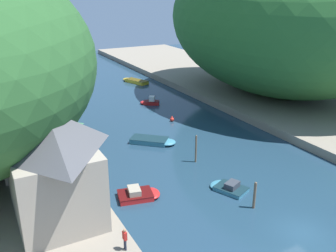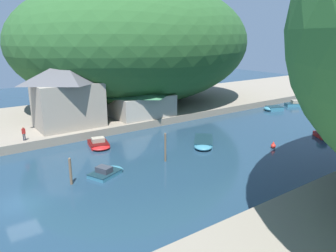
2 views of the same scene
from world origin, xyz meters
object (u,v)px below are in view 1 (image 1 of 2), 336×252
Objects in this scene: boat_open_rowboat at (139,194)px; channel_buoy_near at (172,119)px; boat_moored_right at (54,102)px; boat_far_right_bank at (134,81)px; boat_small_dinghy at (155,141)px; boat_cabin_cruiser at (49,91)px; boat_mid_channel at (228,187)px; boat_near_quay at (150,102)px; boathouse_shed at (34,140)px; person_on_quay at (125,238)px; waterfront_building at (52,163)px.

boat_open_rowboat is 4.72× the size of channel_buoy_near.
boat_moored_right reaches higher than boat_far_right_bank.
boat_far_right_bank is 32.06m from boat_small_dinghy.
boat_cabin_cruiser is at bearing -74.56° from boat_moored_right.
boat_near_quay is (5.35, 28.74, 0.12)m from boat_mid_channel.
boat_near_quay is (20.62, 15.76, -2.98)m from boathouse_shed.
boat_open_rowboat is 0.64× the size of boat_far_right_bank.
boat_small_dinghy is 21.55m from person_on_quay.
boathouse_shed reaches higher than boat_near_quay.
boat_moored_right is 15.94m from boat_near_quay.
waterfront_building is at bearing 23.65° from person_on_quay.
boat_far_right_bank is (17.06, 41.21, -0.01)m from boat_open_rowboat.
boat_near_quay reaches higher than boat_mid_channel.
person_on_quay is (-4.37, -7.49, 1.73)m from boat_open_rowboat.
boat_far_right_bank is at bearing 59.71° from waterfront_building.
channel_buoy_near is at bearing -120.98° from boat_far_right_bank.
channel_buoy_near is (-0.78, -9.14, -0.06)m from boat_near_quay.
boat_open_rowboat is at bearing 9.79° from boat_small_dinghy.
boathouse_shed is 24.65m from boat_moored_right.
boat_mid_channel reaches higher than channel_buoy_near.
waterfront_building reaches higher than boathouse_shed.
boat_near_quay is 37.96m from person_on_quay.
channel_buoy_near is at bearing 53.31° from boat_mid_channel.
person_on_quay is at bearing -124.85° from channel_buoy_near.
boat_small_dinghy is 16.55m from boat_near_quay.
channel_buoy_near is (13.14, -16.91, -0.01)m from boat_moored_right.
boat_moored_right is 24.13m from boat_small_dinghy.
waterfront_building is at bearing -138.58° from channel_buoy_near.
channel_buoy_near is (12.61, 16.88, 0.01)m from boat_open_rowboat.
boat_moored_right is 4.21× the size of channel_buoy_near.
boat_moored_right is 0.67× the size of boat_small_dinghy.
boat_near_quay is at bearing 52.14° from waterfront_building.
boathouse_shed reaches higher than boat_moored_right.
boat_moored_right is 19.09m from boat_far_right_bank.
boat_small_dinghy is at bearing -33.48° from person_on_quay.
channel_buoy_near is 29.75m from person_on_quay.
person_on_quay reaches higher than boat_open_rowboat.
boat_open_rowboat is 40.85m from boat_cabin_cruiser.
boat_far_right_bank is 1.62× the size of boat_mid_channel.
boat_mid_channel is (8.57, -36.51, -0.07)m from boat_moored_right.
boat_mid_channel is (-9.02, -43.92, -0.03)m from boat_far_right_bank.
boat_small_dinghy is 1.64× the size of boat_near_quay.
person_on_quay is at bearing -134.35° from boat_far_right_bank.
person_on_quay is at bearing 177.50° from boat_mid_channel.
boat_small_dinghy is (-10.21, -30.39, -0.01)m from boat_far_right_bank.
boat_cabin_cruiser reaches higher than boat_moored_right.
boat_open_rowboat reaches higher than boat_small_dinghy.
boat_near_quay reaches higher than boat_cabin_cruiser.
boat_near_quay reaches higher than channel_buoy_near.
boat_near_quay is at bearing -29.89° from person_on_quay.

